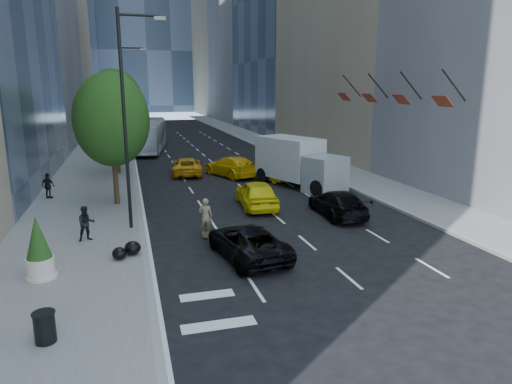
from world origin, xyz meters
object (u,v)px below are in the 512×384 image
object	(u,v)px
skateboarder	(206,219)
black_sedan_mercedes	(337,203)
planter_shrub	(39,249)
city_bus	(148,135)
black_sedan_lincoln	(248,242)
trash_can	(45,328)
box_truck	(298,162)

from	to	relation	value
skateboarder	black_sedan_mercedes	world-z (taller)	skateboarder
planter_shrub	city_bus	bearing A→B (deg)	80.81
city_bus	black_sedan_lincoln	bearing A→B (deg)	-77.13
city_bus	planter_shrub	xyz separation A→B (m)	(-5.45, -33.66, -0.48)
black_sedan_mercedes	planter_shrub	xyz separation A→B (m)	(-13.86, -4.93, 0.54)
black_sedan_lincoln	planter_shrub	bearing A→B (deg)	-6.13
black_sedan_mercedes	trash_can	distance (m)	16.14
skateboarder	planter_shrub	xyz separation A→B (m)	(-6.46, -3.32, 0.37)
black_sedan_lincoln	city_bus	bearing A→B (deg)	-94.56
black_sedan_lincoln	skateboarder	bearing A→B (deg)	-76.69
city_bus	box_truck	size ratio (longest dim) A/B	1.67
box_truck	planter_shrub	world-z (taller)	box_truck
black_sedan_lincoln	city_bus	xyz separation A→B (m)	(-2.21, 33.36, 1.05)
black_sedan_mercedes	city_bus	xyz separation A→B (m)	(-8.41, 28.73, 1.02)
skateboarder	black_sedan_lincoln	world-z (taller)	skateboarder
city_bus	planter_shrub	size ratio (longest dim) A/B	5.39
skateboarder	black_sedan_mercedes	distance (m)	7.58
planter_shrub	black_sedan_mercedes	bearing A→B (deg)	19.58
black_sedan_lincoln	planter_shrub	world-z (taller)	planter_shrub
skateboarder	city_bus	bearing A→B (deg)	-75.90
city_bus	planter_shrub	bearing A→B (deg)	-90.12
black_sedan_mercedes	black_sedan_lincoln	bearing A→B (deg)	39.03
skateboarder	trash_can	distance (m)	9.71
black_sedan_lincoln	trash_can	bearing A→B (deg)	27.13
trash_can	planter_shrub	xyz separation A→B (m)	(-0.82, 4.58, 0.67)
black_sedan_lincoln	box_truck	size ratio (longest dim) A/B	0.65
city_bus	trash_can	xyz separation A→B (m)	(-4.63, -38.24, -1.15)
trash_can	box_truck	bearing A→B (deg)	51.36
box_truck	trash_can	bearing A→B (deg)	-150.28
skateboarder	box_truck	bearing A→B (deg)	-118.90
box_truck	trash_can	distance (m)	22.01
black_sedan_lincoln	city_bus	distance (m)	33.45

